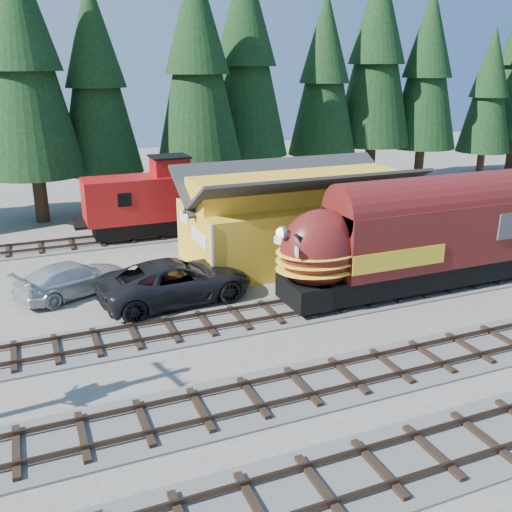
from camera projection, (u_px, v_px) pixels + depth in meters
name	position (u px, v px, depth m)	size (l,w,h in m)	color
ground	(411.00, 335.00, 23.25)	(120.00, 120.00, 0.00)	#6B665B
track_spur	(98.00, 242.00, 35.35)	(32.00, 3.20, 0.33)	#4C4947
depot	(298.00, 208.00, 31.51)	(12.80, 7.00, 5.30)	yellow
conifer_backdrop	(281.00, 67.00, 44.27)	(78.43, 23.60, 17.03)	black
locomotive	(421.00, 241.00, 27.18)	(15.54, 3.09, 4.22)	black
caboose	(158.00, 200.00, 36.05)	(9.03, 2.62, 4.70)	black
pickup_truck_a	(176.00, 281.00, 26.30)	(3.29, 7.14, 1.98)	black
pickup_truck_b	(73.00, 279.00, 27.15)	(2.23, 5.48, 1.59)	#B1B4B9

